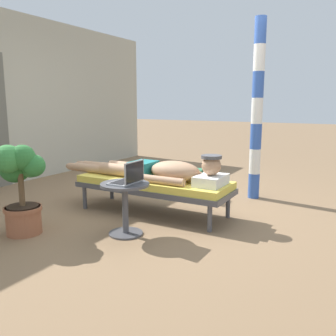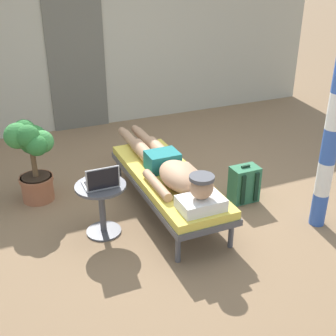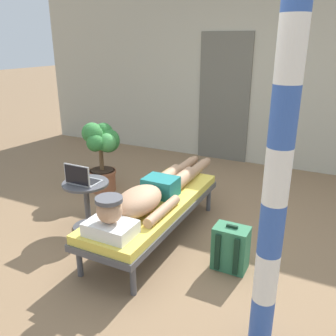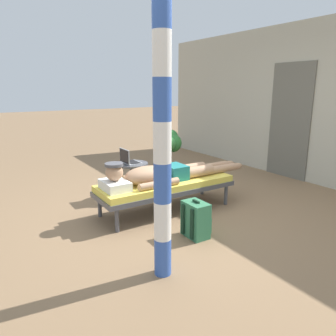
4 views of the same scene
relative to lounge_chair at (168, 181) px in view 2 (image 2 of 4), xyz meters
name	(u,v)px [view 2 (image 2 of 4)]	position (x,y,z in m)	size (l,w,h in m)	color
ground_plane	(183,202)	(0.21, 0.08, -0.35)	(40.00, 40.00, 0.00)	#846647
house_wall_back	(89,36)	(0.00, 2.90, 1.00)	(7.60, 0.20, 2.70)	#B2AD99
house_door_panel	(77,62)	(-0.24, 2.79, 0.67)	(0.84, 0.03, 2.04)	#625F54
lounge_chair	(168,181)	(0.00, 0.00, 0.00)	(0.64, 1.87, 0.42)	#4C4C51
person_reclining	(170,168)	(0.00, -0.06, 0.17)	(0.53, 2.17, 0.33)	white
side_table	(102,200)	(-0.74, -0.13, 0.01)	(0.48, 0.48, 0.52)	#4C4C51
laptop	(101,182)	(-0.74, -0.18, 0.24)	(0.31, 0.24, 0.23)	#A5A8AD
backpack	(244,184)	(0.84, -0.14, -0.15)	(0.30, 0.26, 0.42)	#33724C
potted_plant	(32,151)	(-1.22, 0.80, 0.23)	(0.49, 0.54, 0.91)	#9E5B3D
porch_post	(336,111)	(1.27, -0.84, 0.84)	(0.15, 0.15, 2.38)	#3359B2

